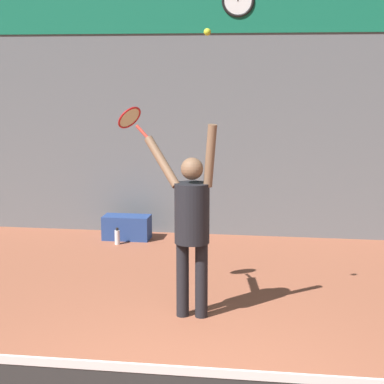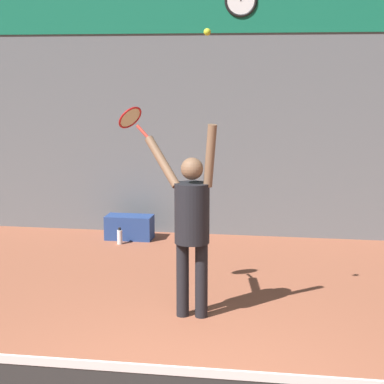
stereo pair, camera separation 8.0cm
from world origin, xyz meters
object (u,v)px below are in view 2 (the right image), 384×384
at_px(water_bottle, 120,237).
at_px(tennis_ball, 207,32).
at_px(scoreboard_clock, 241,0).
at_px(equipment_bag, 129,227).
at_px(tennis_player, 192,219).
at_px(tennis_racket, 131,119).

bearing_deg(water_bottle, tennis_ball, -59.31).
bearing_deg(scoreboard_clock, tennis_ball, -89.68).
bearing_deg(equipment_bag, tennis_ball, -62.94).
bearing_deg(scoreboard_clock, water_bottle, -154.17).
bearing_deg(tennis_ball, equipment_bag, 117.06).
height_order(scoreboard_clock, tennis_ball, scoreboard_clock).
distance_m(scoreboard_clock, tennis_player, 4.35).
bearing_deg(tennis_player, tennis_racket, 150.14).
bearing_deg(tennis_racket, tennis_ball, -27.63).
relative_size(water_bottle, equipment_bag, 0.35).
bearing_deg(water_bottle, tennis_racket, -71.30).
distance_m(scoreboard_clock, tennis_ball, 3.68).
distance_m(tennis_racket, tennis_ball, 1.32).
distance_m(tennis_racket, equipment_bag, 3.34).
bearing_deg(tennis_player, equipment_bag, 115.04).
bearing_deg(tennis_ball, tennis_racket, 152.37).
relative_size(tennis_racket, equipment_bag, 0.59).
height_order(scoreboard_clock, tennis_player, scoreboard_clock).
bearing_deg(scoreboard_clock, tennis_player, -92.24).
distance_m(scoreboard_clock, water_bottle, 3.86).
xyz_separation_m(tennis_player, tennis_racket, (-0.72, 0.41, 0.98)).
bearing_deg(equipment_bag, tennis_player, -64.96).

